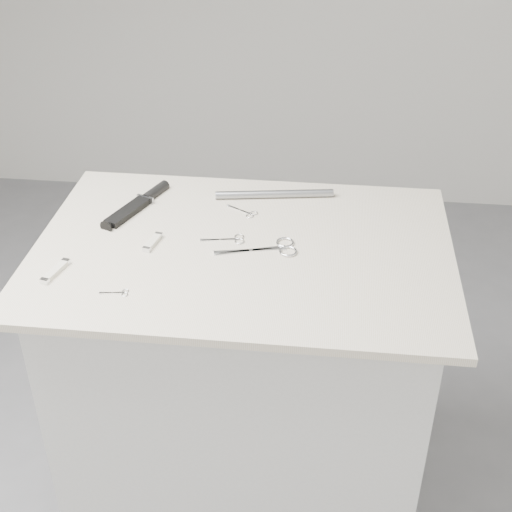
# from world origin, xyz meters

# --- Properties ---
(ground) EXTENTS (4.00, 4.00, 0.01)m
(ground) POSITION_xyz_m (0.00, 0.00, -0.01)
(ground) COLOR slate
(ground) RESTS_ON ground
(plinth) EXTENTS (0.90, 0.60, 0.90)m
(plinth) POSITION_xyz_m (0.00, 0.00, 0.45)
(plinth) COLOR silver
(plinth) RESTS_ON ground
(display_board) EXTENTS (1.00, 0.70, 0.02)m
(display_board) POSITION_xyz_m (0.00, 0.00, 0.91)
(display_board) COLOR beige
(display_board) RESTS_ON plinth
(large_shears) EXTENTS (0.20, 0.10, 0.01)m
(large_shears) POSITION_xyz_m (0.07, -0.00, 0.92)
(large_shears) COLOR silver
(large_shears) RESTS_ON display_board
(embroidery_scissors_a) EXTENTS (0.11, 0.05, 0.00)m
(embroidery_scissors_a) POSITION_xyz_m (-0.03, 0.03, 0.92)
(embroidery_scissors_a) COLOR silver
(embroidery_scissors_a) RESTS_ON display_board
(embroidery_scissors_b) EXTENTS (0.09, 0.06, 0.00)m
(embroidery_scissors_b) POSITION_xyz_m (-0.01, 0.16, 0.92)
(embroidery_scissors_b) COLOR silver
(embroidery_scissors_b) RESTS_ON display_board
(tiny_scissors) EXTENTS (0.06, 0.03, 0.00)m
(tiny_scissors) POSITION_xyz_m (-0.24, -0.22, 0.92)
(tiny_scissors) COLOR silver
(tiny_scissors) RESTS_ON display_board
(sheathed_knife) EXTENTS (0.13, 0.24, 0.03)m
(sheathed_knife) POSITION_xyz_m (-0.29, 0.17, 0.93)
(sheathed_knife) COLOR black
(sheathed_knife) RESTS_ON display_board
(pocket_knife_a) EXTENTS (0.03, 0.08, 0.01)m
(pocket_knife_a) POSITION_xyz_m (-0.22, -0.01, 0.92)
(pocket_knife_a) COLOR beige
(pocket_knife_a) RESTS_ON display_board
(pocket_knife_b) EXTENTS (0.04, 0.10, 0.01)m
(pocket_knife_b) POSITION_xyz_m (-0.41, -0.16, 0.93)
(pocket_knife_b) COLOR beige
(pocket_knife_b) RESTS_ON display_board
(metal_rail) EXTENTS (0.31, 0.07, 0.02)m
(metal_rail) POSITION_xyz_m (0.05, 0.25, 0.93)
(metal_rail) COLOR gray
(metal_rail) RESTS_ON display_board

